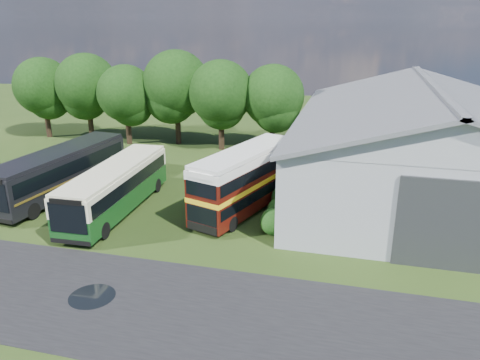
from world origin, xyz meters
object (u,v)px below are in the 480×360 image
(storage_shed, at_px, (425,138))
(bus_maroon_double, at_px, (245,180))
(bus_green_single, at_px, (116,188))
(bus_dark_single, at_px, (60,171))

(storage_shed, xyz_separation_m, bus_maroon_double, (-11.96, -6.81, -2.03))
(bus_green_single, bearing_deg, bus_dark_single, 159.76)
(bus_green_single, height_order, bus_dark_single, bus_dark_single)
(storage_shed, height_order, bus_maroon_double, storage_shed)
(storage_shed, bearing_deg, bus_dark_single, -164.19)
(bus_maroon_double, xyz_separation_m, bus_dark_single, (-13.95, -0.52, -0.33))
(bus_green_single, distance_m, bus_maroon_double, 8.77)
(bus_green_single, relative_size, bus_maroon_double, 1.14)
(storage_shed, bearing_deg, bus_maroon_double, -150.33)
(storage_shed, height_order, bus_dark_single, storage_shed)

